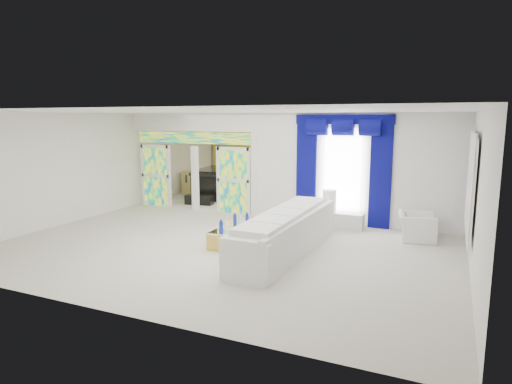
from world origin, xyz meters
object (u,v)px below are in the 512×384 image
at_px(white_sofa, 286,235).
at_px(grand_piano, 222,183).
at_px(coffee_table, 236,234).
at_px(console_table, 340,220).
at_px(armchair, 417,227).

distance_m(white_sofa, grand_piano, 7.12).
bearing_deg(coffee_table, white_sofa, -12.53).
xyz_separation_m(white_sofa, console_table, (0.53, 2.66, -0.19)).
bearing_deg(console_table, white_sofa, -101.23).
relative_size(white_sofa, console_table, 3.39).
height_order(white_sofa, armchair, white_sofa).
distance_m(coffee_table, console_table, 3.02).
xyz_separation_m(armchair, grand_piano, (-6.99, 3.23, 0.21)).
bearing_deg(console_table, grand_piano, 150.72).
xyz_separation_m(coffee_table, console_table, (1.88, 2.36, 0.01)).
height_order(console_table, armchair, armchair).
xyz_separation_m(white_sofa, grand_piano, (-4.53, 5.49, 0.13)).
bearing_deg(coffee_table, armchair, 27.26).
bearing_deg(white_sofa, coffee_table, 169.01).
distance_m(white_sofa, armchair, 3.34).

